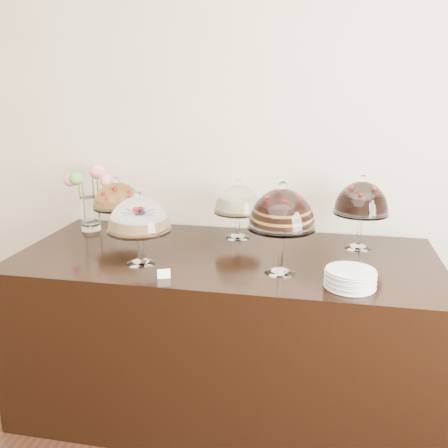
% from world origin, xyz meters
% --- Properties ---
extents(wall_back, '(5.00, 0.04, 3.00)m').
position_xyz_m(wall_back, '(0.00, 3.00, 1.50)').
color(wall_back, beige).
rests_on(wall_back, ground).
extents(display_counter, '(2.20, 1.00, 0.90)m').
position_xyz_m(display_counter, '(0.23, 2.45, 0.45)').
color(display_counter, black).
rests_on(display_counter, ground).
extents(cake_stand_sugar_sponge, '(0.32, 0.32, 0.38)m').
position_xyz_m(cake_stand_sugar_sponge, '(-0.16, 2.23, 1.14)').
color(cake_stand_sugar_sponge, white).
rests_on(cake_stand_sugar_sponge, display_counter).
extents(cake_stand_choco_layer, '(0.32, 0.32, 0.44)m').
position_xyz_m(cake_stand_choco_layer, '(0.53, 2.24, 1.20)').
color(cake_stand_choco_layer, white).
rests_on(cake_stand_choco_layer, display_counter).
extents(cake_stand_cheesecake, '(0.28, 0.28, 0.35)m').
position_xyz_m(cake_stand_cheesecake, '(0.24, 2.75, 1.12)').
color(cake_stand_cheesecake, white).
rests_on(cake_stand_cheesecake, display_counter).
extents(cake_stand_dark_choco, '(0.30, 0.30, 0.41)m').
position_xyz_m(cake_stand_dark_choco, '(0.92, 2.70, 1.17)').
color(cake_stand_dark_choco, white).
rests_on(cake_stand_dark_choco, display_counter).
extents(cake_stand_fruit_tart, '(0.30, 0.30, 0.34)m').
position_xyz_m(cake_stand_fruit_tart, '(-0.48, 2.71, 1.12)').
color(cake_stand_fruit_tart, white).
rests_on(cake_stand_fruit_tart, display_counter).
extents(flower_vase, '(0.33, 0.33, 0.39)m').
position_xyz_m(flower_vase, '(-0.68, 2.75, 1.12)').
color(flower_vase, white).
rests_on(flower_vase, display_counter).
extents(plate_stack, '(0.22, 0.22, 0.08)m').
position_xyz_m(plate_stack, '(0.85, 2.12, 0.94)').
color(plate_stack, silver).
rests_on(plate_stack, display_counter).
extents(price_card_left, '(0.06, 0.04, 0.04)m').
position_xyz_m(price_card_left, '(0.01, 2.06, 0.92)').
color(price_card_left, white).
rests_on(price_card_left, display_counter).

